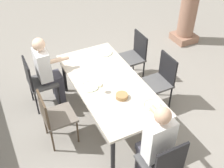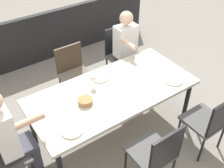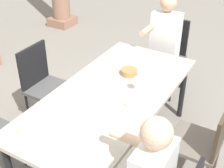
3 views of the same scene
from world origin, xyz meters
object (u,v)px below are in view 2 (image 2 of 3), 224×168
Objects in this scene: diner_woman_green at (12,137)px; bread_basket at (85,101)px; chair_west_south at (120,52)px; plate_0 at (173,80)px; dining_table at (113,94)px; diner_man_white at (128,50)px; plate_1 at (100,77)px; wine_glass_1 at (93,79)px; chair_mid_north at (157,153)px; chair_mid_south at (74,71)px; chair_west_north at (210,120)px; plate_2 at (72,131)px.

bread_basket is (-0.86, 0.01, 0.06)m from diner_woman_green.
chair_west_south is 3.73× the size of plate_0.
diner_man_white is (-0.78, -0.71, 0.01)m from dining_table.
diner_man_white reaches higher than plate_1.
wine_glass_1 reaches higher than dining_table.
chair_west_south is (-0.78, -0.91, -0.13)m from dining_table.
diner_woman_green is at bearing -37.42° from chair_mid_north.
chair_mid_north is 1.06× the size of chair_mid_south.
plate_0 is (-0.82, 1.19, 0.23)m from chair_mid_south.
chair_west_north is at bearing 142.71° from bread_basket.
diner_woman_green reaches higher than chair_west_south.
diner_woman_green is 8.16× the size of wine_glass_1.
diner_man_white reaches higher than chair_west_north.
diner_woman_green is at bearing 24.07° from chair_west_south.
diner_man_white is (-0.85, -1.62, 0.14)m from chair_mid_north.
wine_glass_1 is (0.94, -1.11, 0.34)m from chair_west_north.
wine_glass_1 is at bearing -138.64° from plate_2.
bread_basket is (0.24, 0.21, -0.09)m from wine_glass_1.
plate_2 is at bearing 38.84° from chair_west_south.
dining_table is 8.32× the size of plate_1.
chair_west_south is 1.22m from wine_glass_1.
diner_man_white reaches higher than chair_west_south.
bread_basket is (0.41, 0.31, 0.02)m from plate_1.
plate_1 is at bearing -140.83° from plate_2.
diner_man_white is at bearing -137.49° from dining_table.
bread_basket is (1.18, 0.92, 0.22)m from chair_west_south.
dining_table is 1.21m from chair_west_south.
bread_basket is (-0.33, -0.29, 0.02)m from plate_2.
diner_man_white is 7.85× the size of wine_glass_1.
bread_basket is at bearing 70.65° from chair_mid_south.
plate_1 is 0.51m from bread_basket.
diner_woman_green is 1.04× the size of diner_man_white.
wine_glass_1 is at bearing 83.30° from chair_mid_south.
chair_west_north reaches higher than plate_1.
bread_basket is at bearing 41.27° from wine_glass_1.
chair_west_north is 5.35× the size of bread_basket.
plate_2 is (-0.53, 0.30, 0.04)m from diner_woman_green.
chair_mid_south is 5.43× the size of wine_glass_1.
plate_1 is 0.23m from wine_glass_1.
chair_mid_north is at bearing 109.78° from bread_basket.
plate_1 is at bearing -94.06° from chair_mid_north.
chair_west_south is at bearing -179.80° from chair_mid_south.
chair_west_north is 0.71× the size of diner_man_white.
dining_table is 0.80m from plate_0.
chair_mid_south is (0.85, 0.00, -0.03)m from chair_west_south.
chair_west_north is at bearing 90.00° from chair_west_south.
chair_west_south is at bearing -115.16° from chair_mid_north.
chair_west_north is at bearing -179.95° from chair_mid_north.
wine_glass_1 is (0.08, -1.11, 0.32)m from chair_mid_north.
chair_mid_north reaches higher than dining_table.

